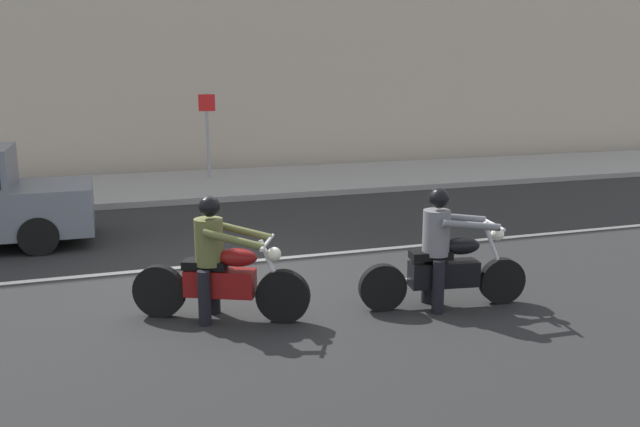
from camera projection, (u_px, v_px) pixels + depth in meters
The scene contains 6 objects.
ground_plane at pixel (235, 280), 9.42m from camera, with size 80.00×80.00×0.00m, color black.
sidewalk_slab at pixel (173, 186), 16.82m from camera, with size 40.00×4.40×0.14m, color gray.
lane_marking_stripe at pixel (212, 264), 10.20m from camera, with size 18.00×0.14×0.01m, color silver.
motorcycle_with_rider_olive at pixel (219, 270), 7.81m from camera, with size 2.02×1.10×1.52m.
motorcycle_with_rider_gray at pixel (443, 259), 8.23m from camera, with size 2.19×0.75×1.54m.
street_sign_post at pixel (207, 127), 17.44m from camera, with size 0.44×0.08×2.27m.
Camera 1 is at (-1.71, -8.93, 2.93)m, focal length 36.69 mm.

